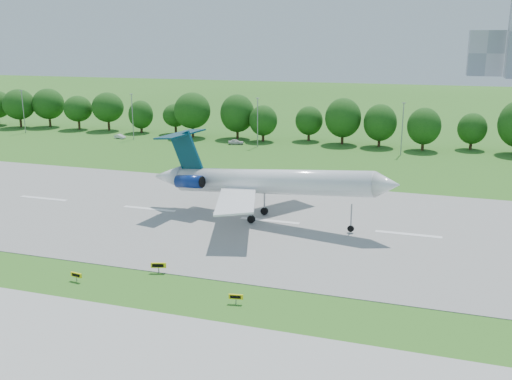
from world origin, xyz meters
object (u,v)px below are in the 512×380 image
airliner (259,180)px  taxi_sign_left (76,275)px  service_vehicle_a (120,136)px  service_vehicle_b (236,142)px

airliner → taxi_sign_left: airliner is taller
airliner → service_vehicle_a: (-57.53, 56.88, -5.49)m
service_vehicle_a → service_vehicle_b: service_vehicle_b is taller
airliner → taxi_sign_left: (-12.61, -27.75, -5.29)m
taxi_sign_left → service_vehicle_a: size_ratio=0.44×
airliner → taxi_sign_left: size_ratio=26.41×
taxi_sign_left → airliner: bearing=73.6°
taxi_sign_left → service_vehicle_a: bearing=126.0°
taxi_sign_left → service_vehicle_a: service_vehicle_a is taller
service_vehicle_a → service_vehicle_b: bearing=-74.0°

